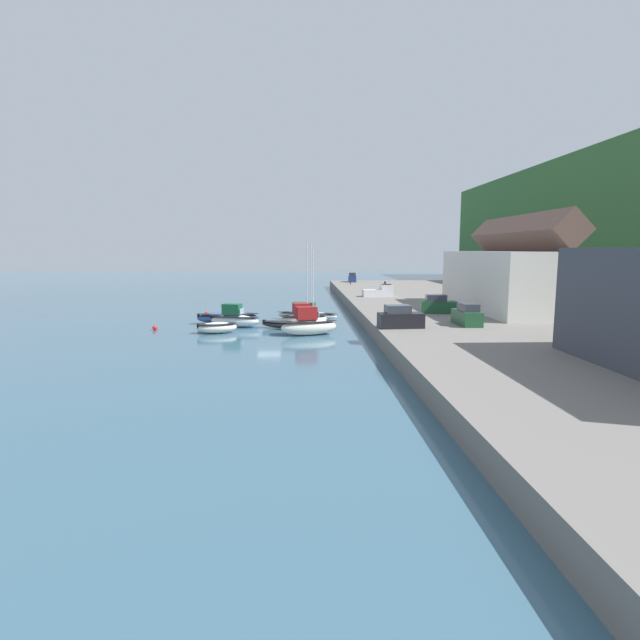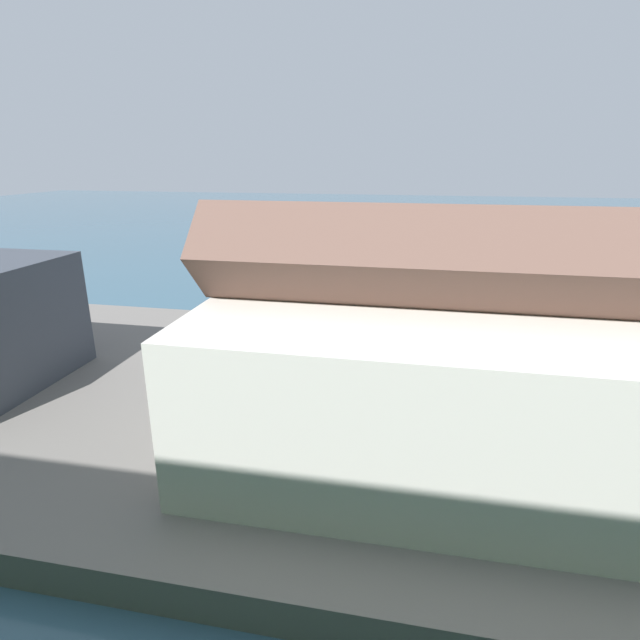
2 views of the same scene
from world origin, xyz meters
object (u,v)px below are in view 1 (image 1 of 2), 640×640
Objects in this scene: parked_car_0 at (467,316)px; person_on_quay at (385,286)px; parked_car_1 at (438,305)px; pickup_truck_0 at (380,291)px; moored_boat_1 at (303,317)px; parked_car_2 at (400,318)px; moored_boat_6 at (217,327)px; moored_boat_3 at (309,324)px; moored_boat_5 at (234,319)px; moored_boat_0 at (307,314)px; mooring_buoy_1 at (207,314)px; moored_boat_2 at (295,325)px; parked_car_3 at (352,278)px; moored_boat_4 at (228,318)px; mooring_buoy_0 at (155,328)px; dog_on_quay at (351,282)px.

person_on_quay is (-37.51, -1.70, 0.18)m from parked_car_0.
parked_car_1 reaches higher than pickup_truck_0.
parked_car_0 is (10.68, 15.96, 1.49)m from moored_boat_1.
pickup_truck_0 is at bearing -165.31° from parked_car_1.
moored_boat_6 is at bearing -114.64° from parked_car_2.
person_on_quay is (-33.91, 13.77, 1.50)m from moored_boat_3.
moored_boat_0 is at bearing 138.09° from moored_boat_5.
moored_boat_3 is at bearing 70.13° from moored_boat_5.
mooring_buoy_1 is at bearing -130.30° from moored_boat_1.
parked_car_1 is (-5.74, 15.17, 1.32)m from moored_boat_3.
moored_boat_2 is 3.92× the size of person_on_quay.
parked_car_3 reaches higher than pickup_truck_0.
moored_boat_0 is 1.17× the size of moored_boat_2.
moored_boat_4 reaches higher than moored_boat_6.
parked_car_3 is at bearing -170.44° from parked_car_1.
moored_boat_1 reaches higher than moored_boat_6.
person_on_quay reaches higher than moored_boat_6.
moored_boat_5 is 1.43× the size of parked_car_1.
moored_boat_0 is 4.56× the size of person_on_quay.
parked_car_2 reaches higher than mooring_buoy_1.
moored_boat_2 is at bearing -78.54° from parked_car_1.
moored_boat_6 is at bearing -114.80° from moored_boat_3.
moored_boat_0 reaches higher than person_on_quay.
moored_boat_4 reaches higher than moored_boat_2.
person_on_quay reaches higher than moored_boat_2.
parked_car_2 reaches higher than mooring_buoy_0.
moored_boat_5 is 11.58× the size of mooring_buoy_0.
parked_car_1 is 5.10× the size of dog_on_quay.
moored_boat_1 reaches higher than pickup_truck_0.
dog_on_quay reaches higher than moored_boat_4.
mooring_buoy_0 is at bearing -118.35° from moored_boat_3.
moored_boat_5 reaches higher than moored_boat_4.
person_on_quay is (-26.83, 14.26, 1.67)m from moored_boat_1.
moored_boat_3 is 12.17× the size of mooring_buoy_1.
moored_boat_3 is 10.35m from moored_boat_5.
moored_boat_6 is at bearing -43.68° from pickup_truck_0.
moored_boat_0 is 7.48m from moored_boat_2.
moored_boat_1 is at bearing 144.97° from parked_car_0.
parked_car_0 is at bearing -56.92° from dog_on_quay.
mooring_buoy_0 is at bearing -90.64° from dog_on_quay.
mooring_buoy_0 is at bearing -54.67° from pickup_truck_0.
parked_car_2 is 5.97× the size of mooring_buoy_1.
moored_boat_3 is 29.29m from pickup_truck_0.
moored_boat_3 is 9.91m from moored_boat_6.
moored_boat_0 is 11.39m from moored_boat_3.
moored_boat_3 is 1.17× the size of moored_boat_4.
pickup_truck_0 is (36.52, 0.62, -0.10)m from parked_car_3.
mooring_buoy_0 is (50.14, -26.82, -1.73)m from dog_on_quay.
pickup_truck_0 is 27.41m from dog_on_quay.
parked_car_3 is at bearing 109.07° from dog_on_quay.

